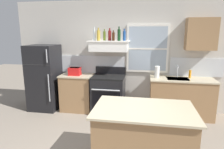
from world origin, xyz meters
name	(u,v)px	position (x,y,z in m)	size (l,w,h in m)	color
back_wall	(122,56)	(0.03, 2.23, 1.35)	(5.40, 0.11, 2.70)	beige
refrigerator	(44,77)	(-1.90, 1.84, 0.82)	(0.70, 0.72, 1.63)	black
counter_left_of_stove	(78,92)	(-1.05, 1.90, 0.46)	(0.79, 0.63, 0.91)	#9E754C
toaster	(75,71)	(-1.08, 1.83, 1.01)	(0.30, 0.20, 0.19)	red
stove_range	(109,94)	(-0.25, 1.86, 0.46)	(0.76, 0.69, 1.09)	black
range_hood_shelf	(109,46)	(-0.25, 1.96, 1.62)	(0.96, 0.52, 0.24)	white
bottle_clear_tall	(94,35)	(-0.60, 1.94, 1.88)	(0.06, 0.06, 0.32)	silver
bottle_champagne_gold_foil	(98,35)	(-0.49, 1.91, 1.87)	(0.08, 0.08, 0.30)	#B29333
bottle_olive_oil_square	(104,36)	(-0.37, 2.01, 1.86)	(0.06, 0.06, 0.27)	#4C601E
bottle_red_label_wine	(110,35)	(-0.24, 2.01, 1.87)	(0.07, 0.07, 0.29)	maroon
bottle_brown_stout	(113,36)	(-0.14, 1.91, 1.84)	(0.06, 0.06, 0.24)	#381E0F
bottle_dark_green_wine	(119,35)	(-0.01, 1.91, 1.88)	(0.07, 0.07, 0.32)	#143819
bottle_blue_liqueur	(124,36)	(0.10, 2.01, 1.86)	(0.07, 0.07, 0.27)	#1E478C
counter_right_with_sink	(181,98)	(1.45, 1.90, 0.46)	(1.43, 0.63, 0.91)	#9E754C
sink_faucet	(178,70)	(1.35, 2.00, 1.08)	(0.03, 0.17, 0.28)	silver
paper_towel_roll	(157,72)	(0.88, 1.90, 1.04)	(0.11, 0.11, 0.27)	white
dish_soap_bottle	(190,74)	(1.63, 2.00, 1.00)	(0.06, 0.06, 0.18)	orange
kitchen_island	(143,138)	(0.62, -0.04, 0.46)	(1.40, 0.90, 0.91)	#9E754C
upper_cabinet_right	(201,34)	(1.80, 2.04, 1.90)	(0.64, 0.32, 0.70)	#9E754C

